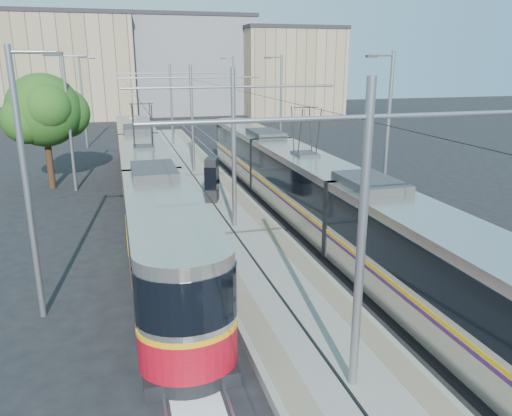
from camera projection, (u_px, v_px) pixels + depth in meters
name	position (u px, v px, depth m)	size (l,w,h in m)	color
ground	(294.00, 314.00, 15.52)	(160.00, 160.00, 0.00)	black
platform	(202.00, 184.00, 31.16)	(4.00, 50.00, 0.30)	gray
tactile_strip_left	(178.00, 183.00, 30.74)	(0.70, 50.00, 0.01)	gray
tactile_strip_right	(224.00, 180.00, 31.49)	(0.70, 50.00, 0.01)	gray
rails	(202.00, 186.00, 31.20)	(8.71, 70.00, 0.03)	gray
track_arrow	(194.00, 393.00, 11.81)	(1.20, 5.00, 0.01)	silver
tram_left	(146.00, 178.00, 25.83)	(2.43, 31.95, 5.50)	black
tram_right	(304.00, 184.00, 23.93)	(2.43, 32.01, 5.50)	black
catenary	(208.00, 118.00, 27.29)	(9.20, 70.00, 7.00)	gray
street_lamps	(190.00, 113.00, 33.70)	(15.18, 38.22, 8.00)	gray
shelter	(212.00, 179.00, 26.56)	(0.97, 1.21, 2.33)	black
tree	(49.00, 111.00, 29.71)	(4.75, 4.39, 6.90)	#382314
building_left	(71.00, 66.00, 66.36)	(16.32, 12.24, 13.53)	tan
building_centre	(187.00, 65.00, 74.16)	(18.36, 14.28, 13.79)	slate
building_right	(289.00, 71.00, 72.49)	(14.28, 10.20, 12.15)	tan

